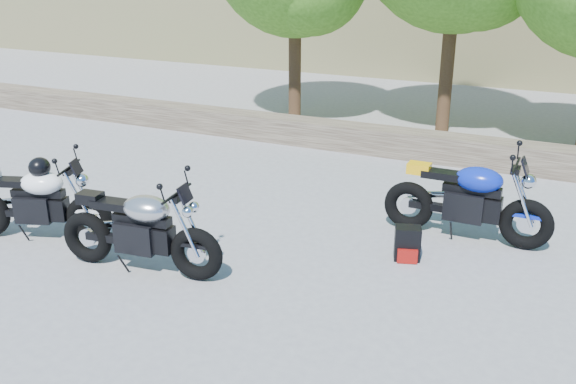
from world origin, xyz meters
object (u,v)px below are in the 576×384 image
(backpack, at_px, (407,244))
(blue_bike, at_px, (468,201))
(white_bike, at_px, (35,199))
(silver_bike, at_px, (140,231))

(backpack, bearing_deg, blue_bike, 42.04)
(white_bike, xyz_separation_m, blue_bike, (5.21, 2.40, -0.01))
(blue_bike, height_order, backpack, blue_bike)
(silver_bike, xyz_separation_m, white_bike, (-1.85, 0.18, 0.04))
(backpack, bearing_deg, white_bike, 179.39)
(white_bike, height_order, blue_bike, white_bike)
(silver_bike, xyz_separation_m, blue_bike, (3.37, 2.58, 0.02))
(silver_bike, relative_size, backpack, 4.96)
(silver_bike, distance_m, blue_bike, 4.24)
(blue_bike, bearing_deg, white_bike, -155.00)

